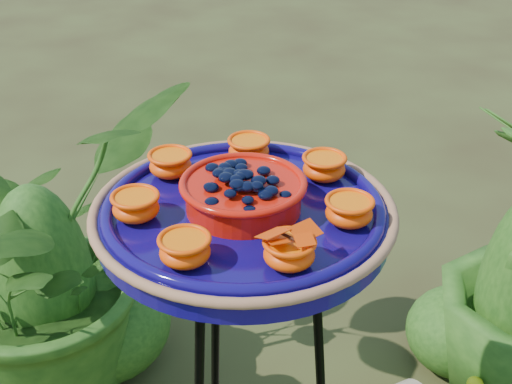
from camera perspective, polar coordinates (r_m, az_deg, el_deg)
feeder_dish at (r=1.15m, az=-1.01°, el=-1.43°), size 0.60×0.60×0.11m
shrub_back_left at (r=2.05m, az=-16.98°, el=-4.96°), size 1.05×1.08×0.91m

